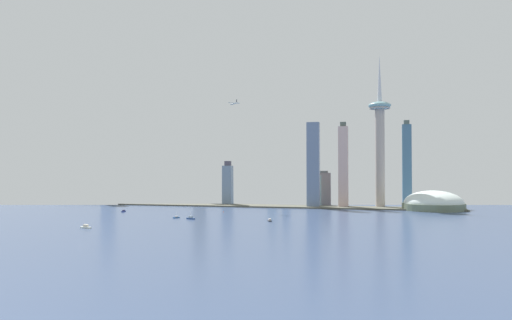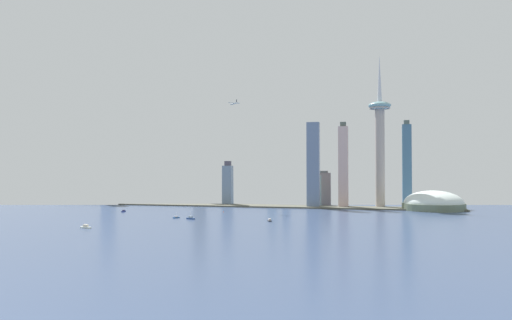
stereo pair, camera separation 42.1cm
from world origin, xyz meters
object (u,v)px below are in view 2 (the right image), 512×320
skyscraper_7 (314,191)px  boat_3 (176,217)px  skyscraper_6 (228,185)px  airplane (234,103)px  skyscraper_0 (109,176)px  skyscraper_8 (407,164)px  observation_tower (380,135)px  boat_0 (270,220)px  skyscraper_5 (273,187)px  boat_4 (124,211)px  skyscraper_9 (313,165)px  boat_1 (191,218)px  skyscraper_3 (343,166)px  channel_buoy_0 (223,212)px  boat_2 (86,227)px  skyscraper_1 (324,189)px  skyscraper_2 (200,170)px  stadium_dome (433,204)px  skyscraper_4 (287,184)px

skyscraper_7 → boat_3: size_ratio=5.86×
skyscraper_6 → airplane: size_ratio=4.30×
skyscraper_0 → skyscraper_8: 620.21m
observation_tower → boat_0: 360.06m
skyscraper_5 → boat_4: (-198.38, -265.92, -35.19)m
skyscraper_9 → boat_1: 314.81m
skyscraper_3 → boat_0: (-75.82, -286.53, -77.48)m
boat_1 → airplane: 280.82m
boat_4 → channel_buoy_0: boat_4 is taller
skyscraper_7 → skyscraper_8: 193.88m
observation_tower → skyscraper_7: 167.56m
boat_2 → skyscraper_9: bearing=76.1°
skyscraper_5 → boat_0: bearing=-77.6°
skyscraper_1 → skyscraper_7: skyscraper_1 is taller
skyscraper_2 → skyscraper_3: (321.11, -73.11, 6.02)m
stadium_dome → skyscraper_2: bearing=169.3°
channel_buoy_0 → boat_3: bearing=-104.8°
skyscraper_7 → skyscraper_8: (178.96, 53.08, 52.38)m
skyscraper_2 → skyscraper_0: bearing=-151.6°
boat_2 → skyscraper_0: bearing=132.5°
stadium_dome → channel_buoy_0: size_ratio=62.50×
skyscraper_7 → boat_4: (-292.87, -226.93, -29.43)m
stadium_dome → airplane: (-352.39, -64.79, 184.21)m
skyscraper_4 → airplane: 240.07m
skyscraper_2 → boat_0: skyscraper_2 is taller
skyscraper_7 → skyscraper_6: bearing=-173.3°
skyscraper_0 → skyscraper_5: skyscraper_0 is taller
skyscraper_9 → boat_4: bearing=-148.6°
skyscraper_6 → skyscraper_9: size_ratio=0.56×
boat_1 → skyscraper_4: bearing=109.7°
skyscraper_7 → skyscraper_9: 68.11m
skyscraper_9 → airplane: airplane is taller
skyscraper_8 → airplane: (-311.53, -166.58, 111.65)m
stadium_dome → skyscraper_1: (-205.35, 85.51, 23.25)m
skyscraper_3 → boat_0: 306.35m
skyscraper_3 → observation_tower: bearing=11.7°
skyscraper_1 → skyscraper_9: 95.43m
skyscraper_5 → skyscraper_6: (-80.58, -59.45, 5.72)m
skyscraper_2 → boat_3: size_ratio=13.87×
observation_tower → airplane: observation_tower is taller
stadium_dome → observation_tower: bearing=160.9°
skyscraper_2 → boat_2: size_ratio=9.31×
skyscraper_5 → skyscraper_1: bearing=-1.2°
boat_4 → stadium_dome: bearing=92.6°
skyscraper_7 → boat_2: bearing=-114.8°
channel_buoy_0 → skyscraper_7: bearing=55.6°
observation_tower → boat_0: size_ratio=23.95×
channel_buoy_0 → skyscraper_8: bearing=38.0°
skyscraper_3 → skyscraper_6: (-234.97, 10.41, -36.64)m
boat_1 → skyscraper_8: bearing=79.3°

